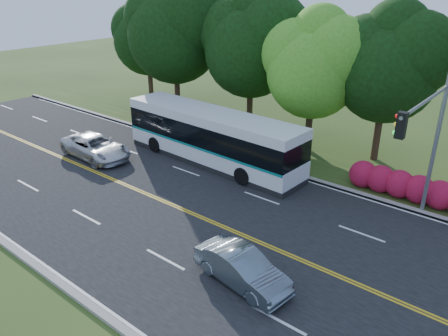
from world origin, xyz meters
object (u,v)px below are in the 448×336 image
Objects in this scene: traffic_signal at (428,133)px; suv at (95,147)px; transit_bus at (212,138)px; sedan at (242,268)px.

traffic_signal is 19.29m from suv.
traffic_signal reaches higher than suv.
traffic_signal is 12.58m from transit_bus.
suv is at bearing 82.25° from sedan.
suv is at bearing -144.04° from transit_bus.
sedan is 15.39m from suv.
transit_bus is at bearing 53.91° from sedan.
sedan is 0.78× the size of suv.
transit_bus reaches higher than suv.
transit_bus is 2.41× the size of suv.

